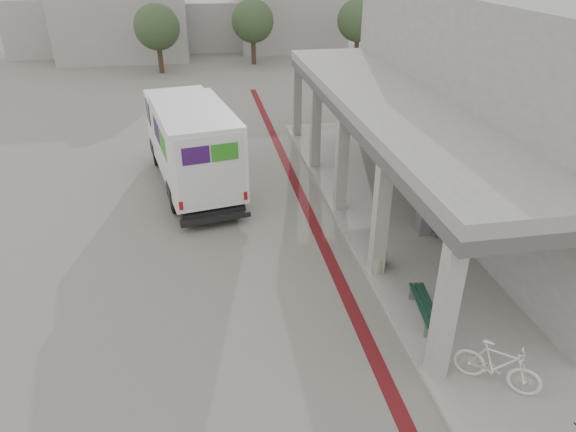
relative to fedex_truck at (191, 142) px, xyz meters
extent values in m
plane|color=slate|center=(2.91, -7.61, -1.76)|extent=(120.00, 120.00, 0.00)
cube|color=#551114|center=(3.91, -5.61, -1.75)|extent=(0.35, 40.00, 0.01)
cube|color=gray|center=(6.91, -7.61, -1.70)|extent=(4.40, 28.00, 0.12)
cube|color=gray|center=(10.26, -3.11, 1.74)|extent=(4.30, 17.00, 7.00)
cube|color=#4F4C4A|center=(6.51, -3.11, 1.74)|extent=(3.40, 16.90, 0.35)
cube|color=gray|center=(6.51, -3.11, 2.09)|extent=(3.40, 16.90, 0.35)
cube|color=gray|center=(-5.09, 26.39, 0.99)|extent=(10.00, 6.00, 5.50)
cube|color=gray|center=(1.91, 30.39, 0.24)|extent=(8.00, 6.00, 4.00)
cube|color=gray|center=(8.91, 28.39, 1.49)|extent=(9.00, 6.00, 6.50)
cube|color=gray|center=(-11.09, 29.39, 0.49)|extent=(7.00, 5.00, 4.50)
cylinder|color=#38281C|center=(-2.09, 20.39, -0.56)|extent=(0.36, 0.36, 2.40)
sphere|color=#273821|center=(-2.09, 20.39, 1.44)|extent=(3.20, 3.20, 3.20)
cylinder|color=#38281C|center=(4.91, 22.39, -0.56)|extent=(0.36, 0.36, 2.40)
sphere|color=#273821|center=(4.91, 22.39, 1.44)|extent=(3.20, 3.20, 3.20)
cylinder|color=#38281C|center=(12.91, 21.39, -0.56)|extent=(0.36, 0.36, 2.40)
sphere|color=#273821|center=(12.91, 21.39, 1.44)|extent=(3.20, 3.20, 3.20)
cube|color=black|center=(0.01, -0.04, -1.35)|extent=(3.37, 7.38, 0.30)
cube|color=silver|center=(0.17, -0.94, 0.22)|extent=(3.34, 5.64, 2.64)
cube|color=silver|center=(-0.46, 2.52, 0.07)|extent=(2.75, 2.34, 2.34)
cube|color=silver|center=(-0.65, 3.57, -0.79)|extent=(2.31, 1.00, 0.81)
cube|color=black|center=(-0.60, 3.32, 0.63)|extent=(2.29, 0.89, 1.07)
cube|color=black|center=(0.66, -3.64, -1.40)|extent=(2.35, 0.67, 0.18)
cube|color=#341150|center=(-1.16, -0.45, 0.68)|extent=(0.27, 1.40, 0.76)
cube|color=#2D871D|center=(-0.89, -1.95, 0.68)|extent=(0.27, 1.40, 0.76)
cube|color=#341150|center=(0.20, -3.65, 0.83)|extent=(0.86, 0.18, 0.56)
cube|color=#2D871D|center=(1.10, -3.48, 0.83)|extent=(0.86, 0.18, 0.56)
cylinder|color=black|center=(-1.51, 2.38, -1.30)|extent=(0.44, 0.95, 0.91)
cylinder|color=black|center=(0.59, 2.76, -1.30)|extent=(0.44, 0.95, 0.91)
cylinder|color=black|center=(-0.68, -2.23, -1.30)|extent=(0.44, 0.95, 0.91)
cylinder|color=black|center=(1.42, -1.85, -1.30)|extent=(0.44, 0.95, 0.91)
cube|color=slate|center=(5.41, -10.05, -1.45)|extent=(0.38, 0.13, 0.37)
cube|color=slate|center=(5.62, -8.59, -1.45)|extent=(0.38, 0.13, 0.37)
cube|color=#113424|center=(5.38, -9.30, -1.25)|extent=(0.36, 1.76, 0.04)
cube|color=#113424|center=(5.51, -9.32, -1.25)|extent=(0.36, 1.76, 0.04)
cube|color=#113424|center=(5.65, -9.34, -1.25)|extent=(0.36, 1.76, 0.04)
cylinder|color=gray|center=(5.01, -7.16, -1.45)|extent=(0.38, 0.38, 0.38)
sphere|color=gray|center=(5.01, -7.16, -1.26)|extent=(0.38, 0.38, 0.38)
cylinder|color=gray|center=(5.20, -6.80, -1.42)|extent=(0.43, 0.43, 0.43)
sphere|color=gray|center=(5.20, -6.80, -1.20)|extent=(0.43, 0.43, 0.43)
cube|color=gray|center=(7.21, -5.29, -1.19)|extent=(0.44, 0.57, 0.89)
imported|color=silver|center=(6.08, -11.67, -1.10)|extent=(1.70, 1.53, 1.08)
camera|label=1|loc=(0.45, -18.71, 6.59)|focal=32.00mm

